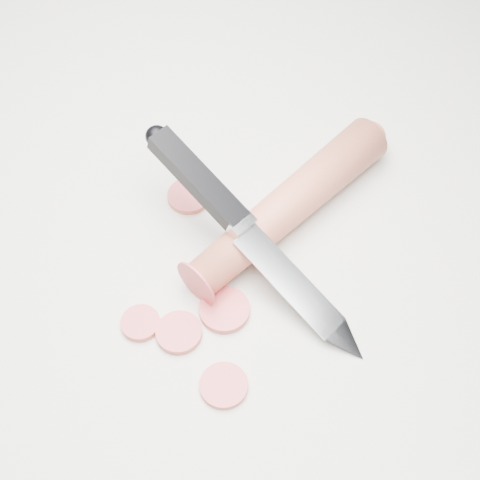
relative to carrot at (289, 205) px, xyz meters
The scene contains 9 objects.
ground 0.04m from the carrot, 122.30° to the right, with size 2.40×2.40×0.00m, color beige.
carrot is the anchor object (origin of this frame).
carrot_slice_0 0.16m from the carrot, 110.44° to the right, with size 0.03×0.03×0.01m, color #C43B3F.
carrot_slice_1 0.14m from the carrot, 99.88° to the right, with size 0.04×0.04×0.01m, color #C43B3F.
carrot_slice_2 0.09m from the carrot, 112.32° to the right, with size 0.03×0.03×0.01m, color #C43B3F.
carrot_slice_3 0.11m from the carrot, 91.78° to the right, with size 0.04×0.04×0.01m, color #C43B3F.
carrot_slice_4 0.09m from the carrot, 166.51° to the right, with size 0.04×0.04×0.01m, color #C43B3F.
carrot_slice_5 0.16m from the carrot, 80.34° to the right, with size 0.04×0.04×0.01m, color #C43B3F.
kitchen_knife 0.06m from the carrot, 94.43° to the right, with size 0.24×0.09×0.08m, color silver, non-canonical shape.
Camera 1 is at (0.15, -0.29, 0.47)m, focal length 50.00 mm.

